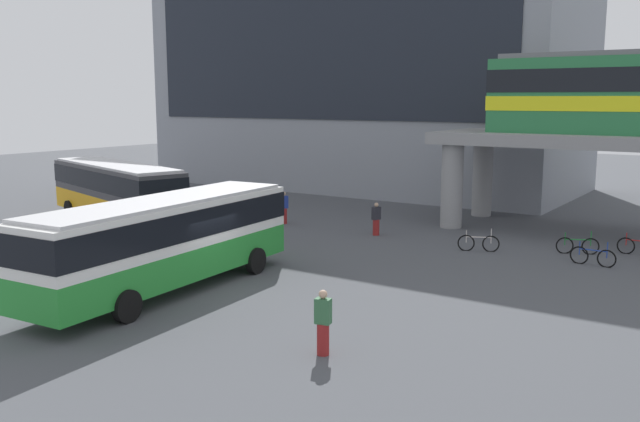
{
  "coord_description": "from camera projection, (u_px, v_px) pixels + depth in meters",
  "views": [
    {
      "loc": [
        16.41,
        -17.09,
        6.55
      ],
      "look_at": [
        1.69,
        4.83,
        2.2
      ],
      "focal_mm": 38.34,
      "sensor_mm": 36.0,
      "label": 1
    }
  ],
  "objects": [
    {
      "name": "ground_plane",
      "position": [
        351.0,
        239.0,
        32.28
      ],
      "size": [
        120.0,
        120.0,
        0.0
      ],
      "primitive_type": "plane",
      "color": "#47494F"
    },
    {
      "name": "bicycle_blue",
      "position": [
        593.0,
        257.0,
        27.09
      ],
      "size": [
        1.79,
        0.13,
        1.04
      ],
      "color": "black",
      "rests_on": "ground_plane"
    },
    {
      "name": "pedestrian_at_kerb",
      "position": [
        323.0,
        324.0,
        17.55
      ],
      "size": [
        0.44,
        0.33,
        1.73
      ],
      "color": "maroon",
      "rests_on": "ground_plane"
    },
    {
      "name": "bus_main",
      "position": [
        165.0,
        235.0,
        23.15
      ],
      "size": [
        3.35,
        11.2,
        3.22
      ],
      "color": "#268C33",
      "rests_on": "ground_plane"
    },
    {
      "name": "bicycle_green",
      "position": [
        578.0,
        246.0,
        29.11
      ],
      "size": [
        1.66,
        0.78,
        1.04
      ],
      "color": "black",
      "rests_on": "ground_plane"
    },
    {
      "name": "station_building",
      "position": [
        366.0,
        58.0,
        51.13
      ],
      "size": [
        30.93,
        13.66,
        19.15
      ],
      "color": "gray",
      "rests_on": "ground_plane"
    },
    {
      "name": "bicycle_red",
      "position": [
        639.0,
        247.0,
        28.85
      ],
      "size": [
        1.79,
        0.11,
        1.04
      ],
      "color": "black",
      "rests_on": "ground_plane"
    },
    {
      "name": "bus_secondary",
      "position": [
        116.0,
        187.0,
        35.63
      ],
      "size": [
        11.31,
        5.55,
        3.22
      ],
      "color": "orange",
      "rests_on": "ground_plane"
    },
    {
      "name": "pedestrian_near_building",
      "position": [
        284.0,
        209.0,
        36.08
      ],
      "size": [
        0.39,
        0.47,
        1.71
      ],
      "color": "maroon",
      "rests_on": "ground_plane"
    },
    {
      "name": "pedestrian_waiting_near_stop",
      "position": [
        376.0,
        220.0,
        33.04
      ],
      "size": [
        0.37,
        0.46,
        1.6
      ],
      "color": "maroon",
      "rests_on": "ground_plane"
    },
    {
      "name": "bicycle_silver",
      "position": [
        478.0,
        243.0,
        29.62
      ],
      "size": [
        1.67,
        0.76,
        1.04
      ],
      "color": "black",
      "rests_on": "ground_plane"
    }
  ]
}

